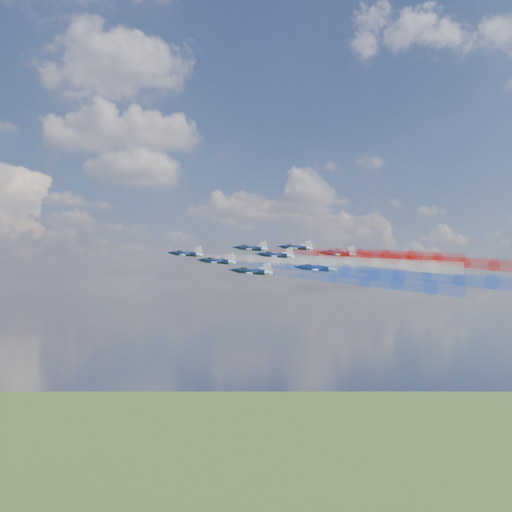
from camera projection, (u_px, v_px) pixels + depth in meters
name	position (u px, v px, depth m)	size (l,w,h in m)	color
jet_lead	(186.00, 254.00, 177.63)	(9.07, 11.34, 3.02)	black
trail_lead	(276.00, 261.00, 168.97)	(3.78, 42.54, 3.78)	white
jet_inner_left	(217.00, 261.00, 163.94)	(9.07, 11.34, 3.02)	black
trail_inner_left	(316.00, 269.00, 155.28)	(3.78, 42.54, 3.78)	blue
jet_inner_right	(251.00, 248.00, 181.71)	(9.07, 11.34, 3.02)	black
trail_inner_right	(342.00, 255.00, 173.05)	(3.78, 42.54, 3.78)	red
jet_outer_left	(252.00, 272.00, 148.19)	(9.07, 11.34, 3.02)	black
trail_outer_left	(364.00, 281.00, 139.53)	(3.78, 42.54, 3.78)	blue
jet_center_third	(276.00, 255.00, 168.76)	(9.07, 11.34, 3.02)	black
trail_center_third	(375.00, 263.00, 160.10)	(3.78, 42.54, 3.78)	white
jet_outer_right	(296.00, 248.00, 187.67)	(9.07, 11.34, 3.02)	black
trail_outer_right	(386.00, 254.00, 179.01)	(3.78, 42.54, 3.78)	red
jet_rear_left	(316.00, 268.00, 155.37)	(9.07, 11.34, 3.02)	black
trail_rear_left	(427.00, 277.00, 146.71)	(3.78, 42.54, 3.78)	blue
jet_rear_right	(338.00, 254.00, 175.25)	(9.07, 11.34, 3.02)	black
trail_rear_right	(436.00, 261.00, 166.59)	(3.78, 42.54, 3.78)	red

